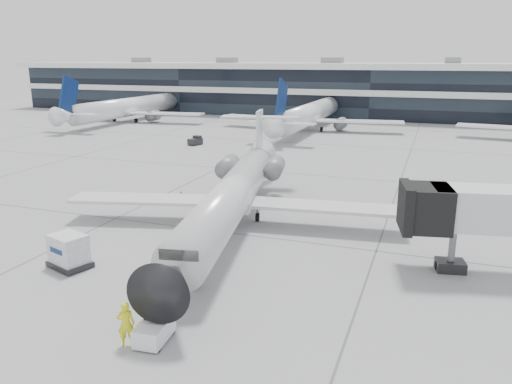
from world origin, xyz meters
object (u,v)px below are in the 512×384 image
at_px(regional_jet, 234,193).
at_px(cargo_uld, 69,251).
at_px(ramp_worker, 126,324).
at_px(baggage_tug, 155,328).

height_order(regional_jet, cargo_uld, regional_jet).
relative_size(regional_jet, cargo_uld, 10.97).
height_order(ramp_worker, baggage_tug, ramp_worker).
distance_m(regional_jet, ramp_worker, 16.84).
distance_m(regional_jet, baggage_tug, 16.26).
height_order(regional_jet, ramp_worker, regional_jet).
bearing_deg(regional_jet, cargo_uld, -131.59).
height_order(regional_jet, baggage_tug, regional_jet).
xyz_separation_m(ramp_worker, cargo_uld, (-8.08, 6.06, -0.04)).
xyz_separation_m(regional_jet, baggage_tug, (2.73, -15.91, -1.91)).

